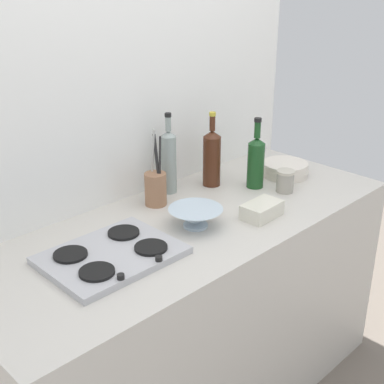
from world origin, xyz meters
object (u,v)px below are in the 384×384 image
mixing_bowl (196,217)px  utensil_crock (156,187)px  wine_bottle_leftmost (212,157)px  wine_bottle_mid_left (256,161)px  plate_stack (285,169)px  stovetop_hob (112,255)px  condiment_jar_front (285,181)px  butter_dish (262,210)px  wine_bottle_mid_right (169,161)px

mixing_bowl → utensil_crock: bearing=83.2°
wine_bottle_leftmost → wine_bottle_mid_left: 0.19m
plate_stack → wine_bottle_leftmost: bearing=153.3°
mixing_bowl → wine_bottle_mid_left: bearing=11.2°
stovetop_hob → wine_bottle_leftmost: bearing=16.7°
condiment_jar_front → wine_bottle_leftmost: bearing=121.6°
wine_bottle_leftmost → wine_bottle_mid_left: bearing=-51.3°
mixing_bowl → butter_dish: bearing=-26.8°
mixing_bowl → utensil_crock: 0.26m
wine_bottle_mid_left → plate_stack: bearing=-3.8°
wine_bottle_mid_left → butter_dish: bearing=-135.8°
utensil_crock → condiment_jar_front: size_ratio=3.27×
stovetop_hob → utensil_crock: 0.46m
butter_dish → condiment_jar_front: condiment_jar_front is taller
butter_dish → wine_bottle_mid_right: bearing=101.6°
stovetop_hob → utensil_crock: (0.40, 0.23, 0.06)m
utensil_crock → wine_bottle_mid_left: bearing=-20.9°
mixing_bowl → wine_bottle_mid_right: bearing=64.1°
wine_bottle_leftmost → wine_bottle_mid_right: 0.20m
stovetop_hob → plate_stack: plate_stack is taller
stovetop_hob → mixing_bowl: size_ratio=2.14×
wine_bottle_leftmost → condiment_jar_front: size_ratio=3.41×
condiment_jar_front → butter_dish: bearing=-161.9°
stovetop_hob → plate_stack: (1.04, 0.05, 0.02)m
mixing_bowl → condiment_jar_front: condiment_jar_front is taller
butter_dish → utensil_crock: utensil_crock is taller
butter_dish → utensil_crock: size_ratio=0.51×
wine_bottle_leftmost → wine_bottle_mid_right: size_ratio=0.95×
stovetop_hob → utensil_crock: size_ratio=1.38×
stovetop_hob → wine_bottle_mid_right: size_ratio=1.26×
butter_dish → condiment_jar_front: 0.28m
mixing_bowl → condiment_jar_front: (0.51, -0.03, 0.01)m
wine_bottle_mid_right → butter_dish: bearing=-78.4°
plate_stack → butter_dish: size_ratio=1.31×
mixing_bowl → utensil_crock: (0.03, 0.26, 0.03)m
plate_stack → butter_dish: 0.47m
plate_stack → utensil_crock: 0.67m
wine_bottle_mid_left → condiment_jar_front: (0.05, -0.13, -0.07)m
utensil_crock → wine_bottle_mid_right: bearing=25.5°
wine_bottle_leftmost → condiment_jar_front: bearing=-58.4°
wine_bottle_mid_left → condiment_jar_front: 0.15m
stovetop_hob → wine_bottle_leftmost: 0.75m
wine_bottle_mid_left → mixing_bowl: 0.48m
wine_bottle_mid_right → utensil_crock: wine_bottle_mid_right is taller
mixing_bowl → utensil_crock: size_ratio=0.65×
butter_dish → wine_bottle_mid_left: bearing=44.2°
plate_stack → wine_bottle_mid_left: wine_bottle_mid_left is taller
wine_bottle_mid_left → wine_bottle_mid_right: 0.38m
plate_stack → utensil_crock: utensil_crock is taller
utensil_crock → condiment_jar_front: (0.48, -0.29, -0.03)m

